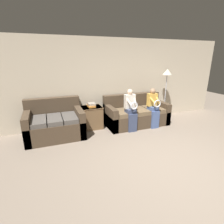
# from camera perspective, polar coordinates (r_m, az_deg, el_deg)

# --- Properties ---
(ground_plane) EXTENTS (14.00, 14.00, 0.00)m
(ground_plane) POSITION_cam_1_polar(r_m,az_deg,el_deg) (3.65, 21.19, -17.32)
(ground_plane) COLOR gray
(wall_back) EXTENTS (7.38, 0.06, 2.55)m
(wall_back) POSITION_cam_1_polar(r_m,az_deg,el_deg) (5.51, 2.53, 9.87)
(wall_back) COLOR beige
(wall_back) RESTS_ON ground_plane
(couch_main) EXTENTS (1.88, 0.90, 0.90)m
(couch_main) POSITION_cam_1_polar(r_m,az_deg,el_deg) (5.45, 7.75, -0.68)
(couch_main) COLOR #473828
(couch_main) RESTS_ON ground_plane
(couch_side) EXTENTS (1.43, 1.00, 0.97)m
(couch_side) POSITION_cam_1_polar(r_m,az_deg,el_deg) (4.81, -18.15, -3.71)
(couch_side) COLOR #473828
(couch_side) RESTS_ON ground_plane
(child_left_seated) EXTENTS (0.30, 0.37, 1.17)m
(child_left_seated) POSITION_cam_1_polar(r_m,az_deg,el_deg) (4.88, 6.20, 1.09)
(child_left_seated) COLOR #384260
(child_left_seated) RESTS_ON ground_plane
(child_right_seated) EXTENTS (0.29, 0.36, 1.14)m
(child_right_seated) POSITION_cam_1_polar(r_m,az_deg,el_deg) (5.24, 13.40, 1.71)
(child_right_seated) COLOR #475B8E
(child_right_seated) RESTS_ON ground_plane
(side_shelf) EXTENTS (0.59, 0.50, 0.64)m
(side_shelf) POSITION_cam_1_polar(r_m,az_deg,el_deg) (5.14, -6.64, -1.67)
(side_shelf) COLOR brown
(side_shelf) RESTS_ON ground_plane
(book_stack) EXTENTS (0.21, 0.31, 0.11)m
(book_stack) POSITION_cam_1_polar(r_m,az_deg,el_deg) (5.02, -6.75, 2.25)
(book_stack) COLOR orange
(book_stack) RESTS_ON side_shelf
(floor_lamp) EXTENTS (0.30, 0.30, 1.64)m
(floor_lamp) POSITION_cam_1_polar(r_m,az_deg,el_deg) (5.93, 17.47, 10.40)
(floor_lamp) COLOR #2D2B28
(floor_lamp) RESTS_ON ground_plane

